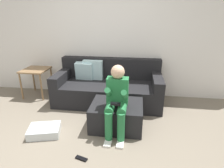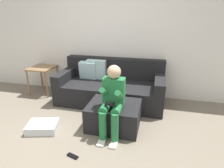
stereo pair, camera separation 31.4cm
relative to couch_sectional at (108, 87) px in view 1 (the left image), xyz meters
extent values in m
plane|color=slate|center=(-0.12, -1.59, -0.31)|extent=(8.04, 8.04, 0.00)
cube|color=white|center=(-0.12, 0.46, 0.92)|extent=(6.19, 0.10, 2.46)
cube|color=black|center=(0.02, -0.07, -0.10)|extent=(2.12, 0.96, 0.42)
cube|color=black|center=(0.02, 0.31, 0.32)|extent=(2.12, 0.21, 0.43)
cube|color=black|center=(-0.95, -0.07, 0.20)|extent=(0.19, 0.96, 0.20)
cube|color=black|center=(0.98, -0.07, 0.20)|extent=(0.19, 0.96, 0.20)
cube|color=silver|center=(-0.52, 0.11, 0.28)|extent=(0.37, 0.20, 0.38)
cube|color=silver|center=(-0.34, 0.13, 0.31)|extent=(0.41, 0.15, 0.42)
cube|color=black|center=(0.29, -0.94, -0.12)|extent=(0.81, 0.66, 0.39)
cube|color=#26723F|center=(0.31, -1.02, 0.35)|extent=(0.32, 0.17, 0.40)
sphere|color=#D8AD8C|center=(0.31, -1.02, 0.64)|extent=(0.20, 0.20, 0.20)
cylinder|color=#26723F|center=(0.22, -1.18, 0.15)|extent=(0.13, 0.32, 0.13)
cylinder|color=#26723F|center=(0.22, -1.34, -0.07)|extent=(0.11, 0.11, 0.43)
cube|color=white|center=(0.22, -1.40, -0.30)|extent=(0.10, 0.22, 0.03)
cylinder|color=#26723F|center=(0.20, -1.14, 0.35)|extent=(0.08, 0.31, 0.25)
cylinder|color=#26723F|center=(0.40, -1.18, 0.15)|extent=(0.13, 0.32, 0.13)
cylinder|color=#26723F|center=(0.40, -1.34, -0.07)|extent=(0.11, 0.11, 0.43)
cube|color=white|center=(0.40, -1.40, -0.30)|extent=(0.10, 0.22, 0.03)
cylinder|color=#26723F|center=(0.42, -1.15, 0.34)|extent=(0.08, 0.35, 0.28)
cube|color=black|center=(0.31, -1.26, 0.25)|extent=(0.14, 0.06, 0.03)
cube|color=silver|center=(-0.77, -1.33, -0.25)|extent=(0.53, 0.46, 0.13)
cube|color=olive|center=(-1.60, 0.07, 0.28)|extent=(0.52, 0.56, 0.03)
cylinder|color=olive|center=(-1.83, -0.18, -0.02)|extent=(0.04, 0.04, 0.58)
cylinder|color=olive|center=(-1.38, -0.18, -0.02)|extent=(0.04, 0.04, 0.58)
cylinder|color=olive|center=(-1.83, 0.32, -0.02)|extent=(0.04, 0.04, 0.58)
cylinder|color=olive|center=(-1.38, 0.32, -0.02)|extent=(0.04, 0.04, 0.58)
cube|color=black|center=(-0.06, -1.77, -0.30)|extent=(0.17, 0.10, 0.02)
camera|label=1|loc=(0.59, -3.62, 1.42)|focal=30.46mm
camera|label=2|loc=(0.90, -3.56, 1.42)|focal=30.46mm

